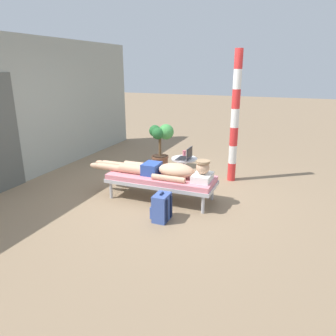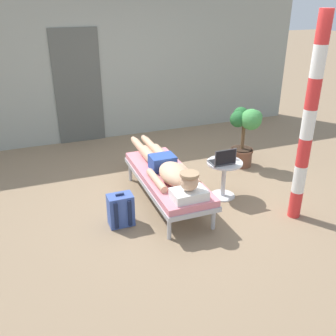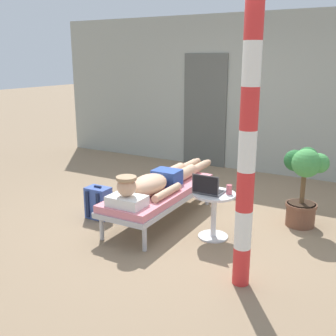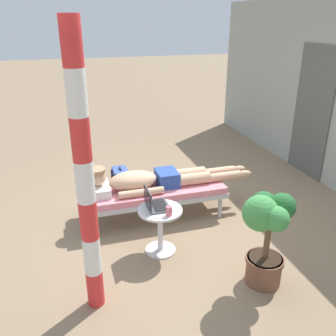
% 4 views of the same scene
% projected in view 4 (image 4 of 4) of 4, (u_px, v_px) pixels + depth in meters
% --- Properties ---
extents(ground_plane, '(40.00, 40.00, 0.00)m').
position_uv_depth(ground_plane, '(172.00, 222.00, 4.61)').
color(ground_plane, '#8C7256').
extents(house_door_panel, '(0.84, 0.03, 2.04)m').
position_uv_depth(house_door_panel, '(312.00, 112.00, 5.69)').
color(house_door_panel, '#545651').
rests_on(house_door_panel, ground).
extents(lounge_chair, '(0.66, 1.80, 0.42)m').
position_uv_depth(lounge_chair, '(154.00, 191.00, 4.64)').
color(lounge_chair, '#B7B7BC').
rests_on(lounge_chair, ground).
extents(person_reclining, '(0.53, 2.17, 0.33)m').
position_uv_depth(person_reclining, '(151.00, 179.00, 4.56)').
color(person_reclining, white).
rests_on(person_reclining, lounge_chair).
extents(side_table, '(0.48, 0.48, 0.52)m').
position_uv_depth(side_table, '(160.00, 223.00, 3.92)').
color(side_table, silver).
rests_on(side_table, ground).
extents(laptop, '(0.31, 0.24, 0.23)m').
position_uv_depth(laptop, '(154.00, 203.00, 3.87)').
color(laptop, '#4C4C51').
rests_on(laptop, side_table).
extents(drink_glass, '(0.06, 0.06, 0.10)m').
position_uv_depth(drink_glass, '(169.00, 211.00, 3.71)').
color(drink_glass, '#D86672').
rests_on(drink_glass, side_table).
extents(backpack, '(0.30, 0.26, 0.42)m').
position_uv_depth(backpack, '(121.00, 182.00, 5.25)').
color(backpack, '#3F59A5').
rests_on(backpack, ground).
extents(potted_plant, '(0.52, 0.53, 0.98)m').
position_uv_depth(potted_plant, '(266.00, 231.00, 3.33)').
color(potted_plant, brown).
rests_on(potted_plant, ground).
extents(porch_post, '(0.15, 0.15, 2.44)m').
position_uv_depth(porch_post, '(85.00, 182.00, 2.85)').
color(porch_post, red).
rests_on(porch_post, ground).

